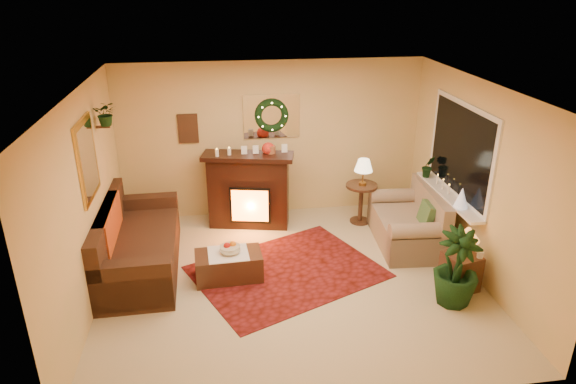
{
  "coord_description": "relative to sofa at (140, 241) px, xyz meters",
  "views": [
    {
      "loc": [
        -0.9,
        -5.89,
        3.82
      ],
      "look_at": [
        0.0,
        0.35,
        1.15
      ],
      "focal_mm": 32.0,
      "sensor_mm": 36.0,
      "label": 1
    }
  ],
  "objects": [
    {
      "name": "fruit_bowl",
      "position": [
        1.23,
        -0.43,
        0.02
      ],
      "size": [
        0.27,
        0.27,
        0.06
      ],
      "primitive_type": "cylinder",
      "color": "beige",
      "rests_on": "coffee_table"
    },
    {
      "name": "floor",
      "position": [
        2.04,
        -0.61,
        -0.43
      ],
      "size": [
        5.0,
        5.0,
        0.0
      ],
      "primitive_type": "plane",
      "color": "beige",
      "rests_on": "ground"
    },
    {
      "name": "sofa",
      "position": [
        0.0,
        0.0,
        0.0
      ],
      "size": [
        1.03,
        2.25,
        0.96
      ],
      "primitive_type": "cube",
      "rotation": [
        0.0,
        0.0,
        0.02
      ],
      "color": "#442C1E",
      "rests_on": "floor"
    },
    {
      "name": "hanging_plant",
      "position": [
        -0.3,
        0.44,
        1.54
      ],
      "size": [
        0.33,
        0.28,
        0.36
      ],
      "primitive_type": "imported",
      "color": "#194719",
      "rests_on": "wall_left"
    },
    {
      "name": "wall_front",
      "position": [
        2.04,
        -2.86,
        0.87
      ],
      "size": [
        5.0,
        5.0,
        0.0
      ],
      "primitive_type": "plane",
      "color": "#EFD88C",
      "rests_on": "ground"
    },
    {
      "name": "lamp_cream",
      "position": [
        3.44,
        0.96,
        0.45
      ],
      "size": [
        0.29,
        0.29,
        0.45
      ],
      "primitive_type": "cone",
      "color": "#F9E6AF",
      "rests_on": "side_table_round"
    },
    {
      "name": "window_glass",
      "position": [
        4.51,
        -0.06,
        1.12
      ],
      "size": [
        0.02,
        1.7,
        1.22
      ],
      "primitive_type": "cube",
      "color": "black",
      "rests_on": "wall_right"
    },
    {
      "name": "red_throw",
      "position": [
        -0.05,
        0.17,
        0.02
      ],
      "size": [
        0.75,
        1.23,
        0.02
      ],
      "primitive_type": "cube",
      "color": "red",
      "rests_on": "sofa"
    },
    {
      "name": "wall_back",
      "position": [
        2.04,
        1.64,
        0.87
      ],
      "size": [
        5.0,
        5.0,
        0.0
      ],
      "primitive_type": "plane",
      "color": "#EFD88C",
      "rests_on": "ground"
    },
    {
      "name": "coffee_table",
      "position": [
        1.2,
        -0.44,
        -0.22
      ],
      "size": [
        0.91,
        0.53,
        0.37
      ],
      "primitive_type": "cube",
      "rotation": [
        0.0,
        0.0,
        0.05
      ],
      "color": "black",
      "rests_on": "floor"
    },
    {
      "name": "fireplace",
      "position": [
        1.6,
        1.15,
        0.12
      ],
      "size": [
        1.33,
        0.66,
        1.17
      ],
      "primitive_type": "cube",
      "rotation": [
        0.0,
        0.0,
        -0.21
      ],
      "color": "black",
      "rests_on": "floor"
    },
    {
      "name": "window_sill",
      "position": [
        4.42,
        -0.06,
        0.44
      ],
      "size": [
        0.22,
        1.86,
        0.04
      ],
      "primitive_type": "cube",
      "color": "white",
      "rests_on": "wall_right"
    },
    {
      "name": "mantel_mirror",
      "position": [
        2.04,
        1.62,
        1.27
      ],
      "size": [
        0.92,
        0.02,
        0.72
      ],
      "primitive_type": "cube",
      "color": "white",
      "rests_on": "wall_back"
    },
    {
      "name": "gold_mirror",
      "position": [
        -0.44,
        -0.31,
        1.32
      ],
      "size": [
        0.03,
        0.84,
        1.0
      ],
      "primitive_type": "cube",
      "color": "gold",
      "rests_on": "wall_left"
    },
    {
      "name": "sill_plant",
      "position": [
        4.39,
        0.64,
        0.65
      ],
      "size": [
        0.25,
        0.2,
        0.46
      ],
      "primitive_type": "imported",
      "color": "black",
      "rests_on": "window_sill"
    },
    {
      "name": "wall_left",
      "position": [
        -0.46,
        -0.61,
        0.87
      ],
      "size": [
        4.5,
        4.5,
        0.0
      ],
      "primitive_type": "plane",
      "color": "#EFD88C",
      "rests_on": "ground"
    },
    {
      "name": "window_frame",
      "position": [
        4.53,
        -0.06,
        1.12
      ],
      "size": [
        0.03,
        1.86,
        1.36
      ],
      "primitive_type": "cube",
      "color": "white",
      "rests_on": "wall_right"
    },
    {
      "name": "poinsettia",
      "position": [
        1.93,
        1.16,
        0.87
      ],
      "size": [
        0.2,
        0.2,
        0.2
      ],
      "primitive_type": "sphere",
      "color": "red",
      "rests_on": "fireplace"
    },
    {
      "name": "wall_right",
      "position": [
        4.54,
        -0.61,
        0.87
      ],
      "size": [
        4.5,
        4.5,
        0.0
      ],
      "primitive_type": "plane",
      "color": "#EFD88C",
      "rests_on": "ground"
    },
    {
      "name": "floor_palm",
      "position": [
        3.97,
        -1.41,
        0.02
      ],
      "size": [
        1.97,
        1.97,
        3.0
      ],
      "primitive_type": "imported",
      "rotation": [
        0.0,
        0.0,
        0.19
      ],
      "color": "black",
      "rests_on": "floor"
    },
    {
      "name": "side_table_round",
      "position": [
        3.44,
        0.99,
        -0.11
      ],
      "size": [
        0.68,
        0.68,
        0.67
      ],
      "primitive_type": "cylinder",
      "rotation": [
        0.0,
        0.0,
        -0.39
      ],
      "color": "#3B2017",
      "rests_on": "floor"
    },
    {
      "name": "ceiling",
      "position": [
        2.04,
        -0.61,
        2.17
      ],
      "size": [
        5.0,
        5.0,
        0.0
      ],
      "primitive_type": "plane",
      "color": "white",
      "rests_on": "ground"
    },
    {
      "name": "loveseat",
      "position": [
        3.93,
        0.18,
        -0.01
      ],
      "size": [
        0.97,
        1.55,
        0.86
      ],
      "primitive_type": "cube",
      "rotation": [
        0.0,
        0.0,
        -0.07
      ],
      "color": "#91735D",
      "rests_on": "floor"
    },
    {
      "name": "wall_art",
      "position": [
        0.69,
        1.62,
        1.12
      ],
      "size": [
        0.32,
        0.03,
        0.48
      ],
      "primitive_type": "cube",
      "color": "#381E11",
      "rests_on": "wall_back"
    },
    {
      "name": "mini_tree",
      "position": [
        4.38,
        -0.53,
        0.61
      ],
      "size": [
        0.19,
        0.19,
        0.28
      ],
      "primitive_type": "cone",
      "color": "silver",
      "rests_on": "window_sill"
    },
    {
      "name": "end_table_square",
      "position": [
        4.2,
        -1.11,
        -0.16
      ],
      "size": [
        0.49,
        0.49,
        0.5
      ],
      "primitive_type": "cube",
      "rotation": [
        0.0,
        0.0,
        0.23
      ],
      "color": "#4F2F10",
      "rests_on": "floor"
    },
    {
      "name": "lamp_tiffany",
      "position": [
        4.23,
        -1.11,
        0.31
      ],
      "size": [
        0.3,
        0.3,
        0.45
      ],
      "primitive_type": "cone",
      "color": "orange",
      "rests_on": "end_table_square"
    },
    {
      "name": "mantel_candle_b",
      "position": [
        1.32,
        1.14,
        0.83
      ],
      "size": [
        0.06,
        0.06,
        0.18
      ],
      "primitive_type": "cylinder",
      "color": "white",
      "rests_on": "fireplace"
    },
    {
      "name": "area_rug",
      "position": [
        2.01,
        -0.41,
        -0.42
      ],
      "size": [
        2.95,
        2.64,
        0.01
      ],
      "primitive_type": "cube",
      "rotation": [
        0.0,
        0.0,
        0.42
      ],
      "color": "#3E120E",
      "rests_on": "floor"
    },
    {
      "name": "mantel_candle_a",
      "position": [
        1.13,
        1.1,
        0.83
      ],
      "size": [
        0.06,
        0.06,
        0.18
      ],
      "primitive_type": "cylinder",
      "color": "silver",
      "rests_on": "fireplace"
    },
    {
      "name": "wreath",
      "position": [
        2.04,
        1.58,
        1.29
      ],
      "size": [
        0.55,
        0.11,
        0.55
      ],
      "primitive_type": "torus",
      "rotation": [
        1.57,
        0.0,
        0.0
      ],
      "color": "#194719",
      "rests_on": "wall_back"
    }
  ]
}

